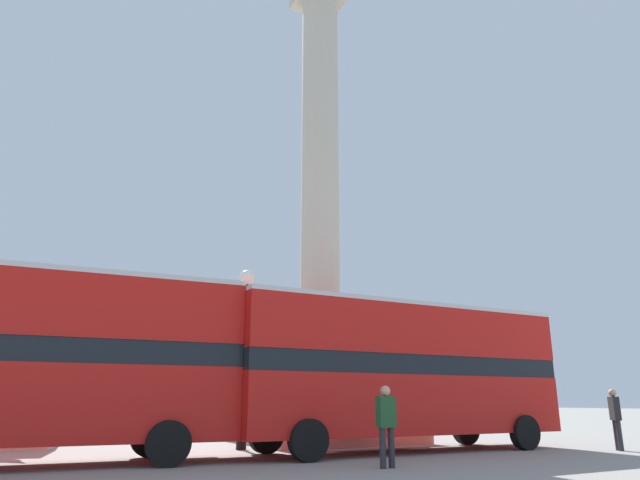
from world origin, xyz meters
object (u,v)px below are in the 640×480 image
(street_lamp, at_px, (245,333))
(pedestrian_near_lamp, at_px, (615,415))
(monument_column, at_px, (320,282))
(bus_a, at_px, (398,369))
(equestrian_statue, at_px, (2,399))
(pedestrian_by_plinth, at_px, (386,421))

(street_lamp, height_order, pedestrian_near_lamp, street_lamp)
(monument_column, distance_m, bus_a, 5.96)
(bus_a, relative_size, equestrian_statue, 1.93)
(bus_a, height_order, pedestrian_by_plinth, bus_a)
(bus_a, bearing_deg, equestrian_statue, 145.94)
(monument_column, height_order, pedestrian_near_lamp, monument_column)
(equestrian_statue, xyz_separation_m, pedestrian_by_plinth, (7.56, -10.13, -0.48))
(street_lamp, xyz_separation_m, pedestrian_by_plinth, (1.05, -6.15, -2.50))
(monument_column, relative_size, equestrian_statue, 3.78)
(equestrian_statue, height_order, street_lamp, street_lamp)
(monument_column, xyz_separation_m, pedestrian_near_lamp, (5.98, -7.54, -4.85))
(street_lamp, bearing_deg, bus_a, -37.61)
(monument_column, distance_m, pedestrian_by_plinth, 9.78)
(equestrian_statue, relative_size, pedestrian_by_plinth, 3.12)
(street_lamp, bearing_deg, pedestrian_near_lamp, -30.19)
(bus_a, xyz_separation_m, equestrian_statue, (-10.29, 6.89, -0.86))
(bus_a, distance_m, street_lamp, 4.91)
(bus_a, bearing_deg, street_lamp, 142.13)
(street_lamp, bearing_deg, monument_column, 26.94)
(pedestrian_by_plinth, bearing_deg, pedestrian_near_lamp, 178.20)
(equestrian_statue, xyz_separation_m, pedestrian_near_lamp, (16.22, -9.62, -0.47))
(monument_column, xyz_separation_m, pedestrian_by_plinth, (-2.68, -8.05, -4.87))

